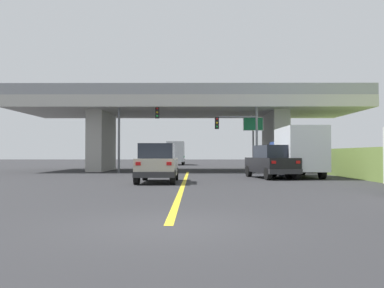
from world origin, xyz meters
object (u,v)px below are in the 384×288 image
(suv_lead, at_px, (158,163))
(semi_truck_distant, at_px, (176,153))
(traffic_signal_nearside, at_px, (242,131))
(box_truck, at_px, (297,152))
(suv_crossing, at_px, (272,162))
(traffic_signal_farside, at_px, (132,125))
(highway_sign, at_px, (253,130))

(suv_lead, height_order, semi_truck_distant, semi_truck_distant)
(traffic_signal_nearside, bearing_deg, box_truck, -64.59)
(suv_crossing, xyz_separation_m, traffic_signal_farside, (-9.68, 7.42, 2.80))
(suv_crossing, height_order, highway_sign, highway_sign)
(traffic_signal_nearside, bearing_deg, traffic_signal_farside, 178.71)
(box_truck, xyz_separation_m, traffic_signal_nearside, (-2.86, 6.01, 1.64))
(traffic_signal_nearside, height_order, semi_truck_distant, traffic_signal_nearside)
(box_truck, bearing_deg, traffic_signal_nearside, 115.41)
(suv_lead, height_order, traffic_signal_farside, traffic_signal_farside)
(suv_crossing, height_order, traffic_signal_farside, traffic_signal_farside)
(semi_truck_distant, bearing_deg, box_truck, -73.52)
(suv_crossing, bearing_deg, traffic_signal_nearside, 87.57)
(box_truck, height_order, semi_truck_distant, semi_truck_distant)
(traffic_signal_farside, bearing_deg, highway_sign, 9.95)
(suv_crossing, relative_size, semi_truck_distant, 0.71)
(highway_sign, bearing_deg, traffic_signal_nearside, -121.38)
(traffic_signal_farside, bearing_deg, box_truck, -28.26)
(traffic_signal_farside, height_order, semi_truck_distant, traffic_signal_farside)
(suv_lead, bearing_deg, box_truck, 29.88)
(suv_lead, distance_m, traffic_signal_farside, 11.85)
(suv_lead, bearing_deg, semi_truck_distant, 91.02)
(suv_crossing, relative_size, box_truck, 0.73)
(traffic_signal_nearside, xyz_separation_m, highway_sign, (1.18, 1.93, 0.21))
(suv_crossing, bearing_deg, semi_truck_distant, 92.56)
(traffic_signal_farside, height_order, highway_sign, traffic_signal_farside)
(suv_crossing, distance_m, box_truck, 2.31)
(traffic_signal_nearside, height_order, traffic_signal_farside, traffic_signal_farside)
(box_truck, distance_m, semi_truck_distant, 32.31)
(semi_truck_distant, bearing_deg, traffic_signal_farside, -95.50)
(suv_lead, relative_size, box_truck, 0.67)
(suv_lead, xyz_separation_m, box_truck, (8.53, 4.90, 0.63))
(box_truck, distance_m, traffic_signal_nearside, 6.86)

